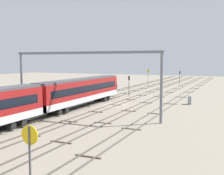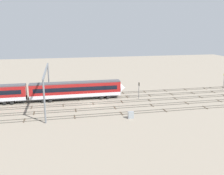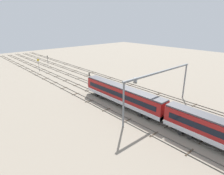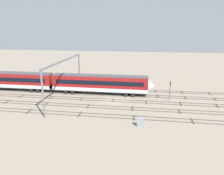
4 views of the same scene
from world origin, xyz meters
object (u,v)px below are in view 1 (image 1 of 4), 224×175
overhead_gantry (84,66)px  relay_cabinet (190,100)px  speed_sign_mid_trackside (30,156)px  signal_light_trackside_approach (180,75)px  speed_sign_near_foreground (148,75)px  signal_light_trackside_departure (129,83)px

overhead_gantry → relay_cabinet: size_ratio=15.12×
speed_sign_mid_trackside → signal_light_trackside_approach: (88.03, 8.76, -0.40)m
speed_sign_mid_trackside → signal_light_trackside_approach: size_ratio=1.12×
overhead_gantry → speed_sign_near_foreground: size_ratio=4.47×
speed_sign_mid_trackside → signal_light_trackside_departure: 50.11m
speed_sign_near_foreground → signal_light_trackside_departure: (-29.33, -4.35, -0.38)m
speed_sign_near_foreground → signal_light_trackside_approach: bearing=-38.9°
speed_sign_near_foreground → speed_sign_mid_trackside: 79.65m
signal_light_trackside_departure → signal_light_trackside_approach: bearing=-5.6°
relay_cabinet → overhead_gantry: bearing=145.6°
speed_sign_mid_trackside → signal_light_trackside_departure: speed_sign_mid_trackside is taller
overhead_gantry → speed_sign_near_foreground: 54.07m
overhead_gantry → signal_light_trackside_approach: overhead_gantry is taller
speed_sign_mid_trackside → relay_cabinet: size_ratio=3.14×
overhead_gantry → speed_sign_mid_trackside: bearing=-156.5°
speed_sign_mid_trackside → speed_sign_near_foreground: bearing=12.3°
overhead_gantry → signal_light_trackside_departure: bearing=5.0°
speed_sign_near_foreground → speed_sign_mid_trackside: size_ratio=1.08×
speed_sign_mid_trackside → relay_cabinet: 42.20m
overhead_gantry → speed_sign_mid_trackside: size_ratio=4.81×
overhead_gantry → signal_light_trackside_departure: size_ratio=5.09×
signal_light_trackside_departure → relay_cabinet: (-6.39, -14.33, -2.21)m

